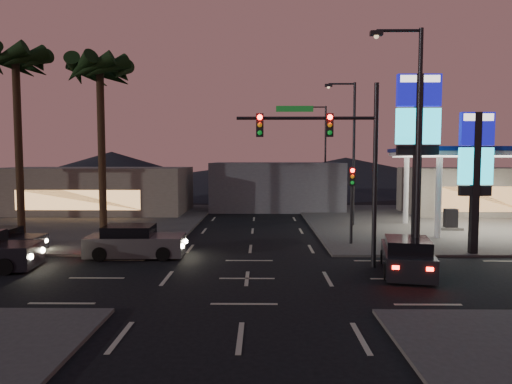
{
  "coord_description": "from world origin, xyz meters",
  "views": [
    {
      "loc": [
        0.55,
        -17.8,
        4.74
      ],
      "look_at": [
        0.29,
        6.29,
        3.0
      ],
      "focal_mm": 32.0,
      "sensor_mm": 36.0,
      "label": 1
    }
  ],
  "objects_px": {
    "gas_station": "(499,154)",
    "pylon_sign_tall": "(418,126)",
    "car_lane_b_front": "(135,242)",
    "car_lane_b_mid": "(2,241)",
    "traffic_signal_mast": "(335,148)",
    "pylon_sign_short": "(476,161)",
    "suv_station": "(407,257)"
  },
  "relations": [
    {
      "from": "gas_station",
      "to": "pylon_sign_tall",
      "type": "xyz_separation_m",
      "value": [
        -7.5,
        -6.5,
        1.31
      ]
    },
    {
      "from": "car_lane_b_front",
      "to": "car_lane_b_mid",
      "type": "relative_size",
      "value": 1.2
    },
    {
      "from": "car_lane_b_mid",
      "to": "traffic_signal_mast",
      "type": "bearing_deg",
      "value": -9.69
    },
    {
      "from": "pylon_sign_short",
      "to": "car_lane_b_mid",
      "type": "height_order",
      "value": "pylon_sign_short"
    },
    {
      "from": "car_lane_b_mid",
      "to": "pylon_sign_short",
      "type": "bearing_deg",
      "value": -0.65
    },
    {
      "from": "car_lane_b_mid",
      "to": "suv_station",
      "type": "relative_size",
      "value": 0.85
    },
    {
      "from": "car_lane_b_front",
      "to": "traffic_signal_mast",
      "type": "bearing_deg",
      "value": -11.9
    },
    {
      "from": "pylon_sign_short",
      "to": "suv_station",
      "type": "bearing_deg",
      "value": -141.18
    },
    {
      "from": "car_lane_b_mid",
      "to": "suv_station",
      "type": "distance_m",
      "value": 19.51
    },
    {
      "from": "pylon_sign_tall",
      "to": "suv_station",
      "type": "height_order",
      "value": "pylon_sign_tall"
    },
    {
      "from": "gas_station",
      "to": "car_lane_b_mid",
      "type": "height_order",
      "value": "gas_station"
    },
    {
      "from": "traffic_signal_mast",
      "to": "car_lane_b_front",
      "type": "height_order",
      "value": "traffic_signal_mast"
    },
    {
      "from": "car_lane_b_front",
      "to": "pylon_sign_short",
      "type": "bearing_deg",
      "value": 1.89
    },
    {
      "from": "traffic_signal_mast",
      "to": "pylon_sign_short",
      "type": "bearing_deg",
      "value": 19.13
    },
    {
      "from": "pylon_sign_tall",
      "to": "car_lane_b_front",
      "type": "relative_size",
      "value": 1.87
    },
    {
      "from": "pylon_sign_short",
      "to": "suv_station",
      "type": "xyz_separation_m",
      "value": [
        -4.37,
        -3.52,
        -3.97
      ]
    },
    {
      "from": "car_lane_b_mid",
      "to": "gas_station",
      "type": "bearing_deg",
      "value": 14.23
    },
    {
      "from": "car_lane_b_mid",
      "to": "pylon_sign_tall",
      "type": "bearing_deg",
      "value": 2.0
    },
    {
      "from": "gas_station",
      "to": "suv_station",
      "type": "xyz_separation_m",
      "value": [
        -9.37,
        -11.02,
        -4.39
      ]
    },
    {
      "from": "pylon_sign_tall",
      "to": "car_lane_b_mid",
      "type": "relative_size",
      "value": 2.24
    },
    {
      "from": "car_lane_b_front",
      "to": "suv_station",
      "type": "distance_m",
      "value": 12.56
    },
    {
      "from": "car_lane_b_front",
      "to": "car_lane_b_mid",
      "type": "height_order",
      "value": "car_lane_b_front"
    },
    {
      "from": "pylon_sign_tall",
      "to": "car_lane_b_mid",
      "type": "distance_m",
      "value": 21.81
    },
    {
      "from": "pylon_sign_tall",
      "to": "pylon_sign_short",
      "type": "distance_m",
      "value": 3.2
    },
    {
      "from": "pylon_sign_tall",
      "to": "gas_station",
      "type": "bearing_deg",
      "value": 40.91
    },
    {
      "from": "pylon_sign_short",
      "to": "gas_station",
      "type": "bearing_deg",
      "value": 56.31
    },
    {
      "from": "gas_station",
      "to": "pylon_sign_tall",
      "type": "bearing_deg",
      "value": -139.09
    },
    {
      "from": "gas_station",
      "to": "car_lane_b_mid",
      "type": "xyz_separation_m",
      "value": [
        -28.51,
        -7.23,
        -4.48
      ]
    },
    {
      "from": "pylon_sign_tall",
      "to": "car_lane_b_mid",
      "type": "xyz_separation_m",
      "value": [
        -21.01,
        -0.73,
        -5.79
      ]
    },
    {
      "from": "pylon_sign_tall",
      "to": "suv_station",
      "type": "distance_m",
      "value": 7.51
    },
    {
      "from": "pylon_sign_short",
      "to": "traffic_signal_mast",
      "type": "height_order",
      "value": "traffic_signal_mast"
    },
    {
      "from": "pylon_sign_tall",
      "to": "car_lane_b_front",
      "type": "bearing_deg",
      "value": -173.73
    }
  ]
}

